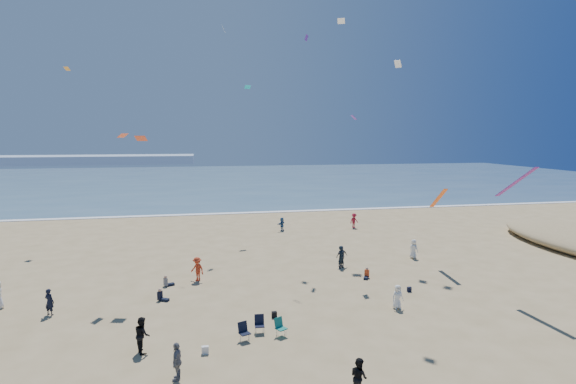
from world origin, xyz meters
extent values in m
cube|color=#476B84|center=(0.00, 95.00, 0.03)|extent=(220.00, 100.00, 0.06)
cube|color=white|center=(0.00, 45.00, 0.04)|extent=(220.00, 1.20, 0.08)
cube|color=#7A8EA8|center=(-60.00, 170.00, 1.60)|extent=(110.00, 20.00, 3.20)
imported|color=#B7341A|center=(-3.33, 15.96, 0.90)|extent=(1.32, 1.28, 1.81)
imported|color=black|center=(8.25, 17.00, 0.92)|extent=(0.80, 0.75, 1.83)
imported|color=silver|center=(15.47, 18.59, 0.85)|extent=(0.89, 0.99, 1.70)
imported|color=white|center=(9.01, 7.96, 0.76)|extent=(0.79, 0.56, 1.52)
imported|color=slate|center=(8.41, 17.33, 0.90)|extent=(1.14, 0.74, 1.79)
imported|color=gray|center=(-4.19, 2.11, 0.87)|extent=(0.64, 1.09, 1.74)
imported|color=#325D8A|center=(6.14, 32.36, 0.77)|extent=(1.26, 1.39, 1.54)
imported|color=black|center=(3.28, -0.66, 0.83)|extent=(0.85, 0.97, 1.66)
imported|color=black|center=(-6.02, 5.12, 0.91)|extent=(0.94, 1.06, 1.81)
imported|color=maroon|center=(14.80, 32.29, 0.87)|extent=(1.28, 1.01, 1.73)
imported|color=black|center=(-12.09, 11.09, 0.83)|extent=(0.71, 0.62, 1.65)
cube|color=silver|center=(-2.95, 4.28, 0.20)|extent=(0.35, 0.20, 0.40)
cube|color=black|center=(1.17, 8.03, 0.19)|extent=(0.30, 0.22, 0.38)
cube|color=black|center=(11.14, 10.64, 0.17)|extent=(0.28, 0.18, 0.34)
cube|color=white|center=(14.76, 21.43, 17.22)|extent=(0.71, 0.72, 0.62)
cube|color=white|center=(-0.27, 29.77, 21.46)|extent=(0.43, 0.60, 0.67)
cube|color=white|center=(10.96, 26.34, 21.94)|extent=(0.86, 0.77, 0.43)
cube|color=orange|center=(-16.06, 33.46, 17.65)|extent=(0.65, 0.62, 0.36)
cube|color=#C64327|center=(-6.87, 14.94, 10.62)|extent=(0.86, 0.70, 0.37)
cube|color=#EF542D|center=(-8.09, 15.25, 10.81)|extent=(0.69, 0.93, 0.29)
cube|color=#6328A3|center=(6.51, 22.33, 19.34)|extent=(0.52, 0.83, 0.48)
cube|color=purple|center=(9.00, 16.67, 12.23)|extent=(0.45, 0.82, 0.37)
cube|color=#15C4DE|center=(2.41, 32.62, 16.10)|extent=(0.73, 0.48, 0.37)
cube|color=#78228B|center=(17.15, 8.24, 7.79)|extent=(0.35, 3.14, 2.21)
cube|color=#FE5E1A|center=(16.16, 15.98, 5.72)|extent=(0.35, 2.64, 1.87)
camera|label=1|loc=(-3.04, -17.28, 10.77)|focal=28.00mm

